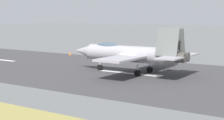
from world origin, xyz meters
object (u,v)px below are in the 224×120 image
Objects in this scene: marker_cone_mid at (121,58)px; marker_cone_far at (70,54)px; crew_person at (88,53)px; fighter_jet at (131,53)px.

marker_cone_mid is 1.00× the size of marker_cone_far.
crew_person is 3.03× the size of marker_cone_mid.
fighter_jet is 17.09m from crew_person.
fighter_jet is 9.72× the size of crew_person.
fighter_jet is at bearing 149.84° from marker_cone_far.
fighter_jet is 22.90m from marker_cone_far.
fighter_jet is at bearing 127.44° from marker_cone_mid.
marker_cone_mid is at bearing -159.99° from crew_person.
crew_person is at bearing -34.01° from fighter_jet.
crew_person is 3.03× the size of marker_cone_far.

